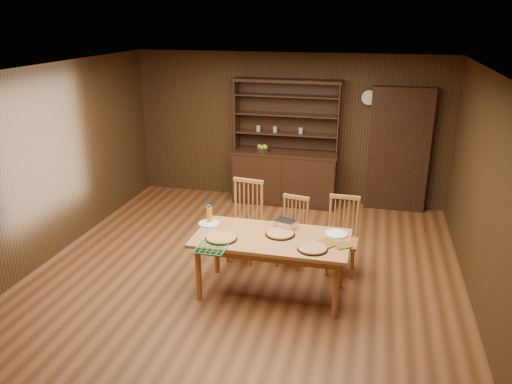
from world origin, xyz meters
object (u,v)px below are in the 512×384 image
(chair_right, at_px, (342,232))
(juice_bottle, at_px, (209,214))
(chair_center, at_px, (293,229))
(china_hutch, at_px, (285,171))
(chair_left, at_px, (246,217))
(dining_table, at_px, (272,243))

(chair_right, relative_size, juice_bottle, 4.44)
(chair_center, bearing_deg, chair_right, 7.95)
(china_hutch, bearing_deg, chair_left, -93.33)
(china_hutch, distance_m, chair_center, 2.31)
(dining_table, distance_m, juice_bottle, 0.90)
(chair_left, height_order, juice_bottle, chair_left)
(dining_table, xyz_separation_m, juice_bottle, (-0.85, 0.24, 0.19))
(chair_center, bearing_deg, china_hutch, 114.78)
(chair_center, xyz_separation_m, juice_bottle, (-0.96, -0.61, 0.36))
(dining_table, relative_size, chair_left, 1.64)
(chair_left, xyz_separation_m, juice_bottle, (-0.30, -0.64, 0.27))
(dining_table, xyz_separation_m, chair_center, (0.11, 0.85, -0.17))
(china_hutch, relative_size, dining_table, 1.20)
(china_hutch, height_order, chair_center, china_hutch)
(dining_table, xyz_separation_m, chair_left, (-0.55, 0.88, -0.08))
(chair_right, bearing_deg, chair_left, 178.67)
(china_hutch, bearing_deg, dining_table, -82.30)
(dining_table, relative_size, chair_right, 1.79)
(chair_left, bearing_deg, chair_center, 5.76)
(chair_left, distance_m, chair_right, 1.32)
(china_hutch, distance_m, dining_table, 3.12)
(juice_bottle, bearing_deg, china_hutch, 81.45)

